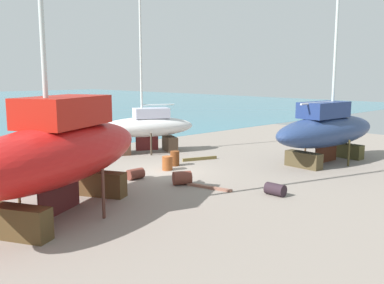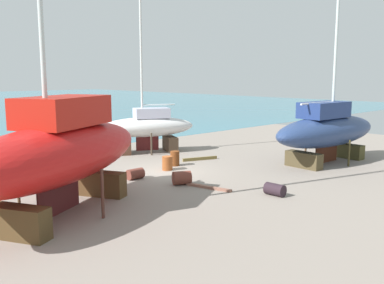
# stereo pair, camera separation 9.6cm
# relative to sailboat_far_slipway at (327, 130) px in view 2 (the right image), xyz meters

# --- Properties ---
(ground_plane) EXTENTS (47.85, 47.85, 0.00)m
(ground_plane) POSITION_rel_sailboat_far_slipway_xyz_m (-8.91, 2.63, -2.04)
(ground_plane) COLOR gray
(sailboat_far_slipway) EXTENTS (9.47, 3.27, 15.22)m
(sailboat_far_slipway) POSITION_rel_sailboat_far_slipway_xyz_m (0.00, 0.00, 0.00)
(sailboat_far_slipway) COLOR #444022
(sailboat_far_slipway) RESTS_ON ground
(sailboat_mid_port) EXTENTS (10.98, 8.10, 17.09)m
(sailboat_mid_port) POSITION_rel_sailboat_far_slipway_xyz_m (-16.42, 2.16, 0.41)
(sailboat_mid_port) COLOR #47341C
(sailboat_mid_port) RESTS_ON ground
(sailboat_small_center) EXTENTS (6.96, 4.72, 11.58)m
(sailboat_small_center) POSITION_rel_sailboat_far_slipway_xyz_m (-5.83, 10.37, -0.26)
(sailboat_small_center) COLOR brown
(sailboat_small_center) RESTS_ON ground
(worker) EXTENTS (0.50, 0.39, 1.68)m
(worker) POSITION_rel_sailboat_far_slipway_xyz_m (5.64, 2.55, -1.17)
(worker) COLOR navy
(worker) RESTS_ON ground
(barrel_rust_far) EXTENTS (1.08, 1.00, 0.67)m
(barrel_rust_far) POSITION_rel_sailboat_far_slipway_xyz_m (-10.07, 2.10, -1.70)
(barrel_rust_far) COLOR brown
(barrel_rust_far) RESTS_ON ground
(barrel_rust_mid) EXTENTS (0.72, 0.72, 0.88)m
(barrel_rust_mid) POSITION_rel_sailboat_far_slipway_xyz_m (-7.40, 5.68, -1.60)
(barrel_rust_mid) COLOR #613014
(barrel_rust_mid) RESTS_ON ground
(barrel_ochre) EXTENTS (0.86, 0.56, 0.55)m
(barrel_ochre) POSITION_rel_sailboat_far_slipway_xyz_m (-11.07, 4.60, -1.76)
(barrel_ochre) COLOR brown
(barrel_ochre) RESTS_ON ground
(barrel_rust_near) EXTENTS (0.96, 0.85, 0.61)m
(barrel_rust_near) POSITION_rel_sailboat_far_slipway_xyz_m (4.61, 2.82, -1.73)
(barrel_rust_near) COLOR #52301F
(barrel_rust_near) RESTS_ON ground
(barrel_tar_black) EXTENTS (0.83, 0.83, 0.79)m
(barrel_tar_black) POSITION_rel_sailboat_far_slipway_xyz_m (-8.49, 5.08, -1.64)
(barrel_tar_black) COLOR brown
(barrel_tar_black) RESTS_ON ground
(barrel_tipped_left) EXTENTS (0.58, 0.92, 0.54)m
(barrel_tipped_left) POSITION_rel_sailboat_far_slipway_xyz_m (-8.32, -2.18, -1.77)
(barrel_tipped_left) COLOR #2C1F27
(barrel_tipped_left) RESTS_ON ground
(timber_long_aft) EXTENTS (2.26, 0.91, 0.19)m
(timber_long_aft) POSITION_rel_sailboat_far_slipway_xyz_m (-5.18, 5.82, -1.94)
(timber_long_aft) COLOR brown
(timber_long_aft) RESTS_ON ground
(timber_short_cross) EXTENTS (0.77, 2.40, 0.11)m
(timber_short_cross) POSITION_rel_sailboat_far_slipway_xyz_m (-9.64, 0.68, -1.98)
(timber_short_cross) COLOR #875B4B
(timber_short_cross) RESTS_ON ground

